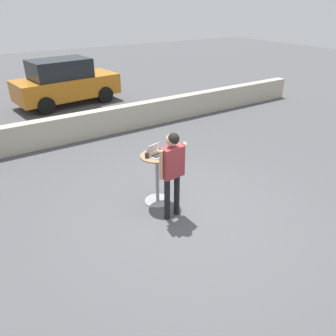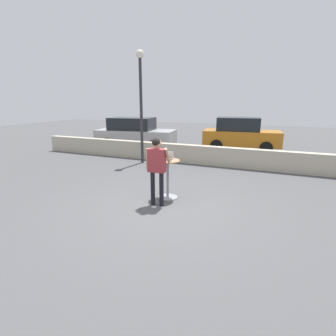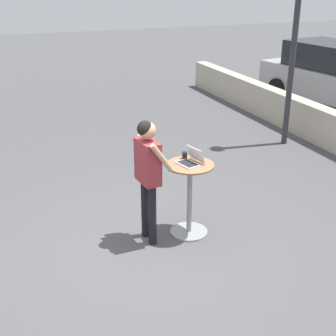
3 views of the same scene
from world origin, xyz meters
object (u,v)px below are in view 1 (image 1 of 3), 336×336
Objects in this scene: laptop at (156,153)px; standing_person at (172,165)px; coffee_mug at (147,155)px; cafe_table at (157,176)px; parked_car_near_street at (65,82)px.

laptop is 0.60m from standing_person.
coffee_mug is at bearing -179.92° from laptop.
coffee_mug is (-0.22, 0.01, 0.50)m from cafe_table.
coffee_mug is (-0.20, -0.00, 0.00)m from laptop.
coffee_mug is at bearing 176.33° from cafe_table.
laptop is 8.11m from parked_car_near_street.
coffee_mug is 0.06× the size of standing_person.
parked_car_near_street is (0.79, 8.68, -0.24)m from standing_person.
cafe_table is 0.26× the size of parked_car_near_street.
cafe_table is 2.86× the size of laptop.
cafe_table is at bearing -46.95° from laptop.
cafe_table is at bearing -3.67° from coffee_mug.
standing_person reaches higher than laptop.
laptop is at bearing 0.08° from coffee_mug.
parked_car_near_street is at bearing 84.73° from cafe_table.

